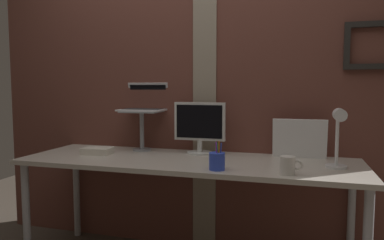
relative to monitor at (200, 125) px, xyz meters
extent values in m
cube|color=brown|center=(-0.10, 0.18, 0.37)|extent=(3.25, 0.12, 2.66)
cube|color=gray|center=(0.01, 0.12, 0.37)|extent=(0.17, 0.01, 2.66)
cube|color=black|center=(1.12, 0.10, 0.67)|extent=(0.36, 0.03, 0.04)
cube|color=black|center=(1.12, 0.10, 0.40)|extent=(0.36, 0.03, 0.04)
cube|color=black|center=(0.96, 0.10, 0.53)|extent=(0.04, 0.03, 0.23)
cube|color=beige|center=(-0.02, -0.23, -0.22)|extent=(2.20, 0.70, 0.03)
cylinder|color=#B2B2B7|center=(-1.06, -0.51, -0.60)|extent=(0.05, 0.05, 0.72)
cylinder|color=#B2B2B7|center=(-1.06, 0.06, -0.60)|extent=(0.05, 0.05, 0.72)
cylinder|color=#B2B2B7|center=(1.02, 0.06, -0.60)|extent=(0.05, 0.05, 0.72)
cylinder|color=silver|center=(0.00, 0.00, -0.20)|extent=(0.18, 0.18, 0.01)
cylinder|color=silver|center=(0.00, 0.00, -0.15)|extent=(0.04, 0.04, 0.08)
cube|color=silver|center=(0.00, 0.00, 0.02)|extent=(0.37, 0.04, 0.27)
cube|color=black|center=(0.00, -0.02, 0.02)|extent=(0.33, 0.00, 0.23)
cylinder|color=gray|center=(-0.45, 0.00, -0.20)|extent=(0.14, 0.14, 0.01)
cylinder|color=gray|center=(-0.45, 0.00, -0.06)|extent=(0.03, 0.03, 0.27)
cube|color=gray|center=(-0.45, 0.00, 0.09)|extent=(0.28, 0.22, 0.01)
cube|color=white|center=(-0.45, 0.00, 0.10)|extent=(0.32, 0.22, 0.01)
cube|color=#2D2D30|center=(-0.45, 0.02, 0.10)|extent=(0.28, 0.13, 0.00)
cube|color=white|center=(-0.45, 0.14, 0.20)|extent=(0.32, 0.07, 0.20)
cube|color=black|center=(-0.45, 0.14, 0.20)|extent=(0.29, 0.06, 0.17)
cube|color=white|center=(0.68, 0.02, -0.08)|extent=(0.35, 0.06, 0.26)
cylinder|color=white|center=(0.89, -0.23, -0.20)|extent=(0.12, 0.12, 0.02)
cylinder|color=white|center=(0.89, -0.23, -0.03)|extent=(0.02, 0.02, 0.32)
cylinder|color=white|center=(0.89, -0.32, 0.11)|extent=(0.07, 0.11, 0.07)
cylinder|color=blue|center=(0.23, -0.47, -0.16)|extent=(0.09, 0.09, 0.10)
cylinder|color=purple|center=(0.23, -0.49, -0.12)|extent=(0.02, 0.01, 0.15)
cylinder|color=blue|center=(0.25, -0.46, -0.12)|extent=(0.02, 0.03, 0.15)
cylinder|color=green|center=(0.23, -0.46, -0.12)|extent=(0.02, 0.01, 0.15)
cylinder|color=orange|center=(0.24, -0.47, -0.12)|extent=(0.01, 0.01, 0.16)
cylinder|color=silver|center=(0.62, -0.47, -0.16)|extent=(0.08, 0.08, 0.10)
torus|color=silver|center=(0.67, -0.47, -0.15)|extent=(0.06, 0.01, 0.06)
cube|color=silver|center=(-0.69, -0.23, -0.18)|extent=(0.21, 0.16, 0.05)
camera|label=1|loc=(0.66, -2.48, 0.26)|focal=34.06mm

